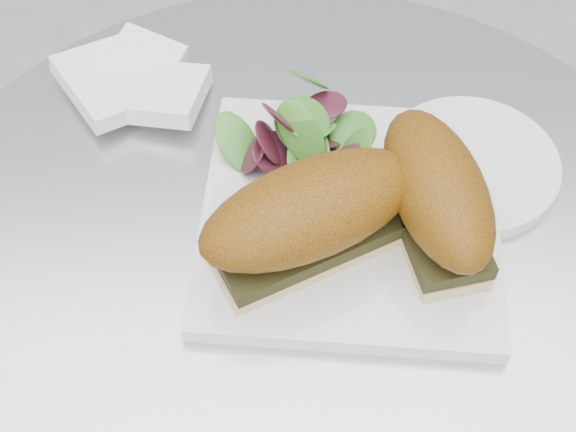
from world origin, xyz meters
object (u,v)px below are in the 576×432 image
Objects in this scene: saucer at (471,164)px; sandwich_left at (311,216)px; plate at (349,217)px; sandwich_right at (436,195)px.

sandwich_left is at bearing -148.95° from saucer.
sandwich_right is at bearing -16.78° from plate.
plate is 1.45× the size of sandwich_right.
sandwich_left is (-0.04, -0.03, 0.05)m from plate.
sandwich_right reaches higher than saucer.
plate is at bearing -117.40° from sandwich_right.
sandwich_right is (0.10, 0.02, 0.00)m from sandwich_left.
sandwich_left is 0.10m from sandwich_right.
sandwich_left reaches higher than plate.
sandwich_right is at bearing -124.44° from saucer.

